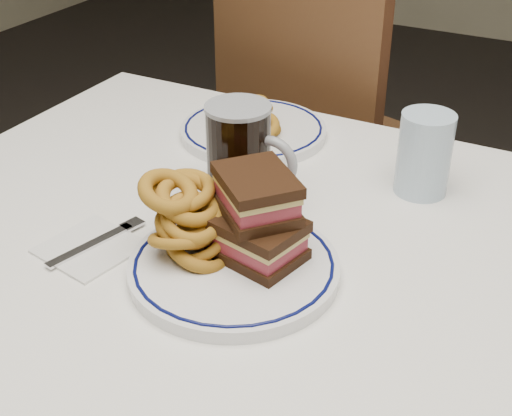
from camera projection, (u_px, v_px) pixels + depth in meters
The scene contains 11 objects.
dining_table at pixel (298, 305), 1.03m from camera, with size 1.27×0.87×0.75m.
chair_far at pixel (326, 140), 1.73m from camera, with size 0.58×0.58×1.01m.
main_plate at pixel (234, 267), 0.92m from camera, with size 0.27×0.27×0.02m.
reuben_sandwich at pixel (257, 217), 0.90m from camera, with size 0.14×0.14×0.11m.
onion_rings_main at pixel (187, 217), 0.92m from camera, with size 0.13×0.13×0.13m.
ketchup_ramekin at pixel (235, 204), 1.00m from camera, with size 0.06×0.06×0.04m.
beer_mug at pixel (241, 156), 1.03m from camera, with size 0.14×0.10×0.16m.
water_glass at pixel (424, 154), 1.08m from camera, with size 0.08×0.08×0.13m, color #A8C1D8.
far_plate at pixel (253, 130), 1.28m from camera, with size 0.26×0.26×0.02m.
onion_rings_far at pixel (256, 118), 1.25m from camera, with size 0.11×0.11×0.07m.
napkin_fork at pixel (92, 246), 0.97m from camera, with size 0.14×0.16×0.01m.
Camera 1 is at (0.33, -0.75, 1.30)m, focal length 50.00 mm.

